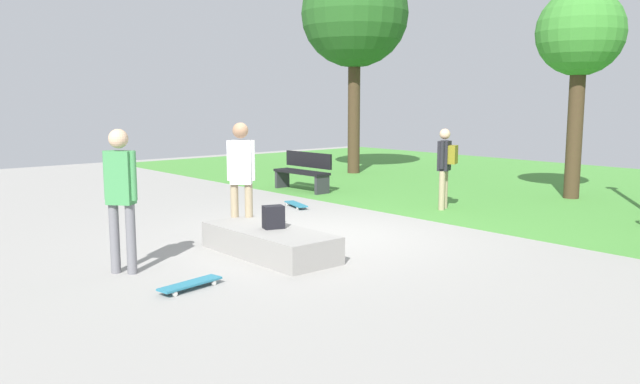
# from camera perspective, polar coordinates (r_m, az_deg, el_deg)

# --- Properties ---
(ground_plane) EXTENTS (28.00, 28.00, 0.00)m
(ground_plane) POSITION_cam_1_polar(r_m,az_deg,el_deg) (10.18, -0.08, -3.95)
(ground_plane) COLOR gray
(grass_lawn) EXTENTS (26.60, 11.66, 0.01)m
(grass_lawn) POSITION_cam_1_polar(r_m,az_deg,el_deg) (16.62, 21.80, 0.24)
(grass_lawn) COLOR #478C38
(grass_lawn) RESTS_ON ground_plane
(concrete_ledge) EXTENTS (2.16, 0.88, 0.37)m
(concrete_ledge) POSITION_cam_1_polar(r_m,az_deg,el_deg) (8.94, -4.57, -4.49)
(concrete_ledge) COLOR gray
(concrete_ledge) RESTS_ON ground_plane
(backpack_on_ledge) EXTENTS (0.28, 0.33, 0.32)m
(backpack_on_ledge) POSITION_cam_1_polar(r_m,az_deg,el_deg) (8.92, -4.19, -2.25)
(backpack_on_ledge) COLOR black
(backpack_on_ledge) RESTS_ON concrete_ledge
(skater_performing_trick) EXTENTS (0.37, 0.36, 1.81)m
(skater_performing_trick) POSITION_cam_1_polar(r_m,az_deg,el_deg) (8.20, -17.43, 0.26)
(skater_performing_trick) COLOR slate
(skater_performing_trick) RESTS_ON ground_plane
(skater_watching) EXTENTS (0.36, 0.37, 1.82)m
(skater_watching) POSITION_cam_1_polar(r_m,az_deg,el_deg) (9.75, -7.08, 1.84)
(skater_watching) COLOR tan
(skater_watching) RESTS_ON ground_plane
(skateboard_by_ledge) EXTENTS (0.33, 0.82, 0.08)m
(skateboard_by_ledge) POSITION_cam_1_polar(r_m,az_deg,el_deg) (7.51, -11.55, -8.07)
(skateboard_by_ledge) COLOR teal
(skateboard_by_ledge) RESTS_ON ground_plane
(skateboard_spare) EXTENTS (0.82, 0.42, 0.08)m
(skateboard_spare) POSITION_cam_1_polar(r_m,az_deg,el_deg) (12.85, -2.16, -1.10)
(skateboard_spare) COLOR teal
(skateboard_spare) RESTS_ON ground_plane
(park_bench_center_lawn) EXTENTS (1.61, 0.50, 0.91)m
(park_bench_center_lawn) POSITION_cam_1_polar(r_m,az_deg,el_deg) (15.18, -1.47, 1.94)
(park_bench_center_lawn) COLOR black
(park_bench_center_lawn) RESTS_ON ground_plane
(tree_tall_oak) EXTENTS (1.85, 1.85, 4.51)m
(tree_tall_oak) POSITION_cam_1_polar(r_m,az_deg,el_deg) (15.00, 22.28, 12.74)
(tree_tall_oak) COLOR #42301E
(tree_tall_oak) RESTS_ON grass_lawn
(tree_broad_elm) EXTENTS (3.08, 3.08, 6.15)m
(tree_broad_elm) POSITION_cam_1_polar(r_m,az_deg,el_deg) (18.94, 3.12, 15.59)
(tree_broad_elm) COLOR #42301E
(tree_broad_elm) RESTS_ON grass_lawn
(pedestrian_with_backpack) EXTENTS (0.43, 0.42, 1.60)m
(pedestrian_with_backpack) POSITION_cam_1_polar(r_m,az_deg,el_deg) (12.73, 11.17, 2.69)
(pedestrian_with_backpack) COLOR tan
(pedestrian_with_backpack) RESTS_ON ground_plane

